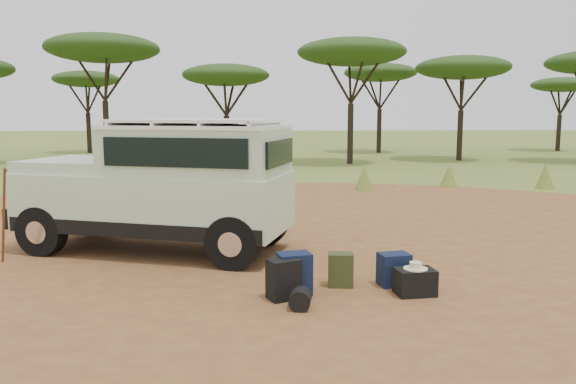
{
  "coord_description": "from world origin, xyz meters",
  "views": [
    {
      "loc": [
        -0.23,
        -9.35,
        2.47
      ],
      "look_at": [
        0.23,
        1.02,
        1.0
      ],
      "focal_mm": 35.0,
      "sensor_mm": 36.0,
      "label": 1
    }
  ],
  "objects_px": {
    "backpack_black": "(284,279)",
    "backpack_navy": "(294,274)",
    "safari_vehicle": "(164,188)",
    "duffel_navy": "(394,270)",
    "walking_staff": "(4,217)",
    "hard_case": "(415,282)",
    "backpack_olive": "(341,270)"
  },
  "relations": [
    {
      "from": "backpack_black",
      "to": "backpack_navy",
      "type": "xyz_separation_m",
      "value": [
        0.15,
        0.19,
        0.02
      ]
    },
    {
      "from": "backpack_black",
      "to": "backpack_navy",
      "type": "relative_size",
      "value": 0.95
    },
    {
      "from": "backpack_olive",
      "to": "hard_case",
      "type": "relative_size",
      "value": 0.94
    },
    {
      "from": "walking_staff",
      "to": "hard_case",
      "type": "height_order",
      "value": "walking_staff"
    },
    {
      "from": "backpack_black",
      "to": "duffel_navy",
      "type": "distance_m",
      "value": 1.69
    },
    {
      "from": "backpack_navy",
      "to": "hard_case",
      "type": "height_order",
      "value": "backpack_navy"
    },
    {
      "from": "walking_staff",
      "to": "backpack_black",
      "type": "bearing_deg",
      "value": -61.46
    },
    {
      "from": "walking_staff",
      "to": "backpack_navy",
      "type": "xyz_separation_m",
      "value": [
        4.61,
        -1.69,
        -0.52
      ]
    },
    {
      "from": "backpack_black",
      "to": "duffel_navy",
      "type": "relative_size",
      "value": 1.16
    },
    {
      "from": "backpack_black",
      "to": "hard_case",
      "type": "xyz_separation_m",
      "value": [
        1.8,
        0.1,
        -0.09
      ]
    },
    {
      "from": "safari_vehicle",
      "to": "walking_staff",
      "type": "bearing_deg",
      "value": -143.36
    },
    {
      "from": "safari_vehicle",
      "to": "duffel_navy",
      "type": "height_order",
      "value": "safari_vehicle"
    },
    {
      "from": "backpack_navy",
      "to": "duffel_navy",
      "type": "distance_m",
      "value": 1.49
    },
    {
      "from": "hard_case",
      "to": "backpack_navy",
      "type": "bearing_deg",
      "value": 169.55
    },
    {
      "from": "walking_staff",
      "to": "hard_case",
      "type": "xyz_separation_m",
      "value": [
        6.25,
        -1.79,
        -0.62
      ]
    },
    {
      "from": "backpack_olive",
      "to": "hard_case",
      "type": "height_order",
      "value": "backpack_olive"
    },
    {
      "from": "backpack_navy",
      "to": "duffel_navy",
      "type": "height_order",
      "value": "backpack_navy"
    },
    {
      "from": "safari_vehicle",
      "to": "hard_case",
      "type": "relative_size",
      "value": 9.98
    },
    {
      "from": "backpack_black",
      "to": "hard_case",
      "type": "height_order",
      "value": "backpack_black"
    },
    {
      "from": "safari_vehicle",
      "to": "duffel_navy",
      "type": "distance_m",
      "value": 4.36
    },
    {
      "from": "backpack_black",
      "to": "backpack_navy",
      "type": "bearing_deg",
      "value": 27.24
    },
    {
      "from": "hard_case",
      "to": "walking_staff",
      "type": "bearing_deg",
      "value": 156.95
    },
    {
      "from": "backpack_black",
      "to": "backpack_olive",
      "type": "bearing_deg",
      "value": 7.03
    },
    {
      "from": "backpack_olive",
      "to": "hard_case",
      "type": "bearing_deg",
      "value": -18.48
    },
    {
      "from": "walking_staff",
      "to": "backpack_navy",
      "type": "height_order",
      "value": "walking_staff"
    },
    {
      "from": "backpack_navy",
      "to": "backpack_olive",
      "type": "distance_m",
      "value": 0.76
    },
    {
      "from": "backpack_navy",
      "to": "backpack_olive",
      "type": "xyz_separation_m",
      "value": [
        0.68,
        0.32,
        -0.05
      ]
    },
    {
      "from": "backpack_black",
      "to": "hard_case",
      "type": "distance_m",
      "value": 1.8
    },
    {
      "from": "safari_vehicle",
      "to": "hard_case",
      "type": "bearing_deg",
      "value": -17.61
    },
    {
      "from": "duffel_navy",
      "to": "backpack_olive",
      "type": "bearing_deg",
      "value": 168.79
    },
    {
      "from": "walking_staff",
      "to": "backpack_black",
      "type": "distance_m",
      "value": 4.87
    },
    {
      "from": "walking_staff",
      "to": "backpack_olive",
      "type": "xyz_separation_m",
      "value": [
        5.29,
        -1.37,
        -0.56
      ]
    }
  ]
}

